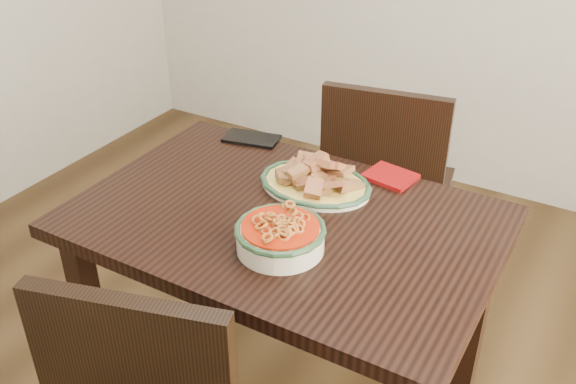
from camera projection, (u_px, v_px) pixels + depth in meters
The scene contains 6 objects.
dining_table at pixel (284, 251), 1.71m from camera, with size 1.08×0.72×0.75m.
chair_far at pixel (386, 183), 2.29m from camera, with size 0.48×0.48×0.89m.
fish_plate at pixel (316, 174), 1.75m from camera, with size 0.31×0.24×0.11m.
noodle_bowl at pixel (280, 234), 1.51m from camera, with size 0.22×0.22×0.08m.
smartphone at pixel (252, 139), 2.03m from camera, with size 0.17×0.09×0.01m, color black.
napkin at pixel (390, 176), 1.82m from camera, with size 0.13×0.11×0.01m, color maroon.
Camera 1 is at (0.79, -1.16, 1.65)m, focal length 40.00 mm.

